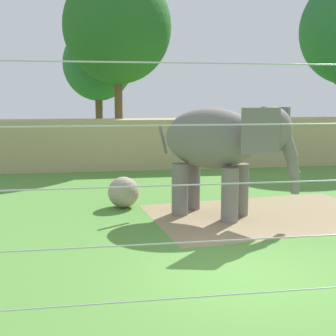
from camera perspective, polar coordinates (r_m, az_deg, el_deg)
The scene contains 8 objects.
ground_plane at distance 9.34m, azimuth 8.85°, elevation -12.80°, with size 120.00×120.00×0.00m, color #518938.
dirt_patch at distance 13.88m, azimuth 12.15°, elevation -5.68°, with size 6.72×4.42×0.01m, color #937F5B.
embankment_wall at distance 22.47m, azimuth -2.14°, elevation 3.05°, with size 36.00×1.80×2.38m, color tan.
elephant at distance 13.14m, azimuth 6.64°, elevation 2.99°, with size 3.76×3.36×3.19m.
enrichment_ball at distance 14.44m, azimuth -5.54°, elevation -3.00°, with size 0.97×0.97×0.97m, color gray.
cable_fence at distance 6.56m, azimuth 15.94°, elevation -3.87°, with size 11.36×0.20×4.00m.
tree_far_left at distance 26.23m, azimuth -6.30°, elevation 16.97°, with size 5.87×5.87×10.30m.
tree_right_of_centre at distance 28.76m, azimuth -8.66°, elevation 12.58°, with size 4.21×4.21×7.63m.
Camera 1 is at (-2.76, -8.24, 3.41)m, focal length 49.20 mm.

